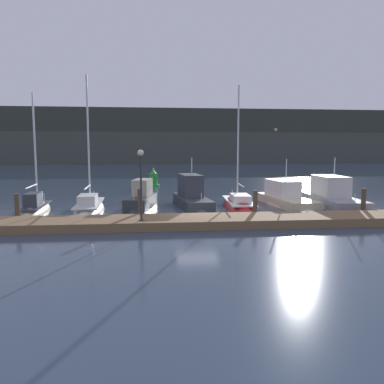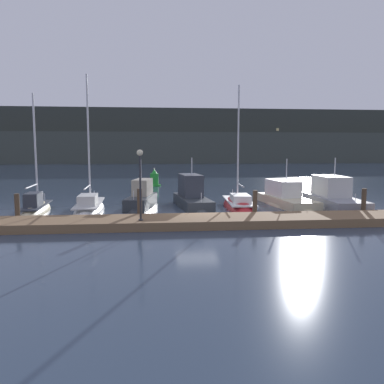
{
  "view_description": "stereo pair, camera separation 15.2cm",
  "coord_description": "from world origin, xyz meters",
  "px_view_note": "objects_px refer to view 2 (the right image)",
  "views": [
    {
      "loc": [
        -2.58,
        -21.94,
        4.11
      ],
      "look_at": [
        0.0,
        3.25,
        1.2
      ],
      "focal_mm": 35.0,
      "sensor_mm": 36.0,
      "label": 1
    },
    {
      "loc": [
        -2.43,
        -21.96,
        4.11
      ],
      "look_at": [
        0.0,
        3.25,
        1.2
      ],
      "focal_mm": 35.0,
      "sensor_mm": 36.0,
      "label": 2
    }
  ],
  "objects_px": {
    "motorboat_berth_6": "(286,201)",
    "dock_lamppost": "(140,173)",
    "motorboat_berth_4": "(192,201)",
    "channel_buoy": "(154,179)",
    "sailboat_berth_2": "(90,209)",
    "sailboat_berth_5": "(239,206)",
    "motorboat_berth_3": "(141,202)",
    "motorboat_berth_7": "(333,202)",
    "sailboat_berth_1": "(36,210)"
  },
  "relations": [
    {
      "from": "sailboat_berth_5",
      "to": "dock_lamppost",
      "type": "xyz_separation_m",
      "value": [
        -6.64,
        -6.72,
        2.82
      ]
    },
    {
      "from": "motorboat_berth_7",
      "to": "sailboat_berth_5",
      "type": "bearing_deg",
      "value": 175.91
    },
    {
      "from": "sailboat_berth_2",
      "to": "motorboat_berth_3",
      "type": "distance_m",
      "value": 3.62
    },
    {
      "from": "motorboat_berth_6",
      "to": "dock_lamppost",
      "type": "bearing_deg",
      "value": -144.68
    },
    {
      "from": "sailboat_berth_2",
      "to": "sailboat_berth_5",
      "type": "height_order",
      "value": "sailboat_berth_2"
    },
    {
      "from": "motorboat_berth_4",
      "to": "sailboat_berth_5",
      "type": "xyz_separation_m",
      "value": [
        3.29,
        -0.58,
        -0.3
      ]
    },
    {
      "from": "motorboat_berth_6",
      "to": "motorboat_berth_7",
      "type": "xyz_separation_m",
      "value": [
        3.14,
        -1.06,
        0.05
      ]
    },
    {
      "from": "motorboat_berth_4",
      "to": "motorboat_berth_7",
      "type": "distance_m",
      "value": 10.14
    },
    {
      "from": "motorboat_berth_4",
      "to": "motorboat_berth_7",
      "type": "bearing_deg",
      "value": -6.02
    },
    {
      "from": "motorboat_berth_6",
      "to": "channel_buoy",
      "type": "height_order",
      "value": "motorboat_berth_6"
    },
    {
      "from": "motorboat_berth_3",
      "to": "channel_buoy",
      "type": "xyz_separation_m",
      "value": [
        0.85,
        15.47,
        0.4
      ]
    },
    {
      "from": "motorboat_berth_4",
      "to": "channel_buoy",
      "type": "bearing_deg",
      "value": 100.06
    },
    {
      "from": "motorboat_berth_3",
      "to": "channel_buoy",
      "type": "height_order",
      "value": "motorboat_berth_3"
    },
    {
      "from": "motorboat_berth_3",
      "to": "dock_lamppost",
      "type": "xyz_separation_m",
      "value": [
        0.25,
        -7.25,
        2.55
      ]
    },
    {
      "from": "motorboat_berth_7",
      "to": "motorboat_berth_4",
      "type": "bearing_deg",
      "value": 173.98
    },
    {
      "from": "dock_lamppost",
      "to": "sailboat_berth_1",
      "type": "bearing_deg",
      "value": 140.92
    },
    {
      "from": "sailboat_berth_1",
      "to": "motorboat_berth_3",
      "type": "relative_size",
      "value": 1.53
    },
    {
      "from": "motorboat_berth_6",
      "to": "dock_lamppost",
      "type": "height_order",
      "value": "dock_lamppost"
    },
    {
      "from": "sailboat_berth_1",
      "to": "sailboat_berth_2",
      "type": "relative_size",
      "value": 0.86
    },
    {
      "from": "sailboat_berth_2",
      "to": "motorboat_berth_4",
      "type": "distance_m",
      "value": 7.11
    },
    {
      "from": "channel_buoy",
      "to": "dock_lamppost",
      "type": "xyz_separation_m",
      "value": [
        -0.61,
        -22.73,
        2.15
      ]
    },
    {
      "from": "motorboat_berth_6",
      "to": "channel_buoy",
      "type": "xyz_separation_m",
      "value": [
        -9.68,
        15.44,
        0.44
      ]
    },
    {
      "from": "motorboat_berth_6",
      "to": "channel_buoy",
      "type": "bearing_deg",
      "value": 122.1
    },
    {
      "from": "sailboat_berth_5",
      "to": "motorboat_berth_7",
      "type": "relative_size",
      "value": 1.27
    },
    {
      "from": "sailboat_berth_2",
      "to": "channel_buoy",
      "type": "bearing_deg",
      "value": 75.79
    },
    {
      "from": "sailboat_berth_1",
      "to": "motorboat_berth_4",
      "type": "relative_size",
      "value": 1.22
    },
    {
      "from": "sailboat_berth_5",
      "to": "motorboat_berth_6",
      "type": "height_order",
      "value": "sailboat_berth_5"
    },
    {
      "from": "sailboat_berth_1",
      "to": "channel_buoy",
      "type": "xyz_separation_m",
      "value": [
        7.57,
        17.07,
        0.61
      ]
    },
    {
      "from": "sailboat_berth_2",
      "to": "motorboat_berth_3",
      "type": "bearing_deg",
      "value": 20.56
    },
    {
      "from": "sailboat_berth_1",
      "to": "motorboat_berth_7",
      "type": "bearing_deg",
      "value": 1.62
    },
    {
      "from": "channel_buoy",
      "to": "sailboat_berth_1",
      "type": "bearing_deg",
      "value": -113.91
    },
    {
      "from": "sailboat_berth_1",
      "to": "motorboat_berth_7",
      "type": "height_order",
      "value": "sailboat_berth_1"
    },
    {
      "from": "sailboat_berth_5",
      "to": "motorboat_berth_6",
      "type": "relative_size",
      "value": 1.26
    },
    {
      "from": "channel_buoy",
      "to": "motorboat_berth_3",
      "type": "bearing_deg",
      "value": -93.16
    },
    {
      "from": "motorboat_berth_6",
      "to": "channel_buoy",
      "type": "distance_m",
      "value": 18.23
    },
    {
      "from": "motorboat_berth_3",
      "to": "sailboat_berth_2",
      "type": "bearing_deg",
      "value": -159.44
    },
    {
      "from": "sailboat_berth_2",
      "to": "motorboat_berth_7",
      "type": "bearing_deg",
      "value": 0.83
    },
    {
      "from": "sailboat_berth_2",
      "to": "motorboat_berth_6",
      "type": "xyz_separation_m",
      "value": [
        13.92,
        1.31,
        0.2
      ]
    },
    {
      "from": "channel_buoy",
      "to": "sailboat_berth_2",
      "type": "bearing_deg",
      "value": -104.21
    },
    {
      "from": "sailboat_berth_2",
      "to": "motorboat_berth_7",
      "type": "height_order",
      "value": "sailboat_berth_2"
    },
    {
      "from": "sailboat_berth_2",
      "to": "sailboat_berth_5",
      "type": "xyz_separation_m",
      "value": [
        10.27,
        0.73,
        -0.03
      ]
    },
    {
      "from": "sailboat_berth_2",
      "to": "sailboat_berth_5",
      "type": "distance_m",
      "value": 10.3
    },
    {
      "from": "motorboat_berth_6",
      "to": "motorboat_berth_3",
      "type": "bearing_deg",
      "value": -179.8
    },
    {
      "from": "motorboat_berth_4",
      "to": "dock_lamppost",
      "type": "relative_size",
      "value": 1.88
    },
    {
      "from": "motorboat_berth_6",
      "to": "motorboat_berth_7",
      "type": "height_order",
      "value": "motorboat_berth_7"
    },
    {
      "from": "motorboat_berth_3",
      "to": "sailboat_berth_1",
      "type": "bearing_deg",
      "value": -166.6
    },
    {
      "from": "motorboat_berth_4",
      "to": "dock_lamppost",
      "type": "xyz_separation_m",
      "value": [
        -3.35,
        -7.29,
        2.52
      ]
    },
    {
      "from": "motorboat_berth_4",
      "to": "sailboat_berth_5",
      "type": "height_order",
      "value": "sailboat_berth_5"
    },
    {
      "from": "sailboat_berth_1",
      "to": "motorboat_berth_4",
      "type": "distance_m",
      "value": 10.44
    },
    {
      "from": "motorboat_berth_4",
      "to": "motorboat_berth_7",
      "type": "xyz_separation_m",
      "value": [
        10.09,
        -1.06,
        -0.02
      ]
    }
  ]
}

